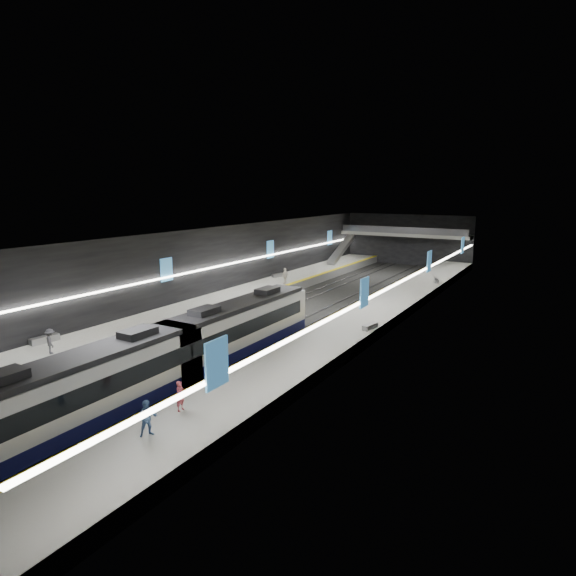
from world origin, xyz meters
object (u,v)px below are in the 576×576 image
Objects in this scene: passenger_right_a at (180,396)px; passenger_right_b at (148,418)px; bench_left_near at (44,339)px; bench_right_near at (370,326)px; bench_left_far at (278,275)px; bench_right_far at (436,281)px; train at (175,352)px; passenger_left_b at (50,342)px; passenger_left_a at (285,276)px; escalator at (341,250)px.

passenger_right_a is 2.67m from passenger_right_b.
passenger_right_b is at bearing -12.49° from bench_left_near.
bench_right_near is 1.12× the size of passenger_right_a.
bench_right_far is (18.14, 6.64, -0.01)m from bench_left_far.
train is 18.17× the size of passenger_right_a.
bench_right_near is at bearing -106.18° from bench_right_far.
bench_left_far is 40.28m from passenger_right_b.
passenger_left_b reaches higher than bench_left_far.
bench_right_near is at bearing 64.21° from train.
passenger_left_a reaches higher than passenger_right_b.
train is 16.12m from bench_right_near.
escalator is (-10.00, 45.96, 0.70)m from train.
passenger_right_b is (16.64, -5.70, 0.60)m from bench_left_near.
passenger_left_a is at bearing -163.18° from bench_right_far.
passenger_left_b reaches higher than bench_left_near.
passenger_left_a is (-8.37, 26.85, -0.25)m from train.
train reaches higher than passenger_left_a.
passenger_right_b is (-2.36, -21.08, 0.63)m from bench_right_near.
passenger_left_a is (-13.01, 33.44, 0.10)m from passenger_right_b.
escalator is 46.93m from bench_left_near.
bench_right_near is 21.22m from passenger_right_b.
bench_right_near is 22.47m from bench_right_far.
escalator is 18.98m from bench_right_far.
bench_right_far is 0.99× the size of passenger_right_b.
bench_left_near is 31.21m from bench_left_far.
passenger_left_b reaches higher than passenger_right_a.
bench_left_near reaches higher than bench_right_far.
bench_left_far is (-1.51, -15.65, -1.68)m from escalator.
passenger_left_a is at bearing 88.96° from bench_left_near.
escalator reaches higher than train.
bench_left_near is 1.20× the size of passenger_right_b.
passenger_left_b is at bearing 5.96° from passenger_left_a.
passenger_left_b is (-16.38, -16.58, 0.65)m from bench_right_near.
passenger_left_a is (1.63, -19.11, -0.95)m from escalator.
bench_left_near is 1.16× the size of bench_right_near.
passenger_right_a is (-2.51, -40.92, 0.57)m from bench_right_far.
bench_right_far is at bearing 70.20° from bench_left_near.
escalator is 15.81m from bench_left_far.
passenger_left_b reaches higher than passenger_right_b.
bench_left_near is 1.07× the size of passenger_left_a.
passenger_right_a reaches higher than bench_right_near.
bench_left_far is 37.68m from passenger_right_a.
bench_left_far is (0.49, 31.21, -0.03)m from bench_left_near.
train is 16.75× the size of bench_right_far.
bench_right_far is 41.00m from passenger_right_a.
passenger_left_a is at bearing 18.92° from passenger_right_a.
passenger_right_b is 35.88m from passenger_left_a.
bench_right_far is (-0.37, 22.46, -0.01)m from bench_right_near.
passenger_right_a is 0.90× the size of passenger_left_b.
passenger_left_a is (-12.49, 30.82, 0.17)m from passenger_right_a.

